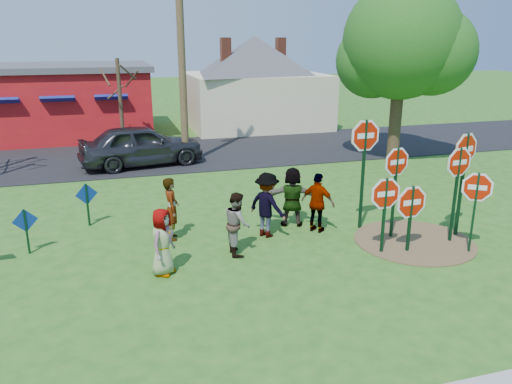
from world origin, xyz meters
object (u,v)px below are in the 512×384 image
stop_sign_b (365,146)px  utility_pole (181,40)px  person_b (172,209)px  leafy_tree (404,47)px  stop_sign_d (465,159)px  suv (141,145)px  stop_sign_c (458,173)px  person_a (162,242)px  stop_sign_a (385,199)px

stop_sign_b → utility_pole: size_ratio=0.34×
person_b → leafy_tree: size_ratio=0.23×
stop_sign_d → suv: (-7.83, 10.50, -1.28)m
stop_sign_c → person_a: size_ratio=1.70×
stop_sign_d → stop_sign_a: bearing=174.0°
stop_sign_b → person_b: 5.58m
person_b → leafy_tree: (10.66, 6.22, 4.05)m
stop_sign_c → person_b: size_ratio=1.58×
stop_sign_a → stop_sign_d: size_ratio=0.70×
stop_sign_a → suv: bearing=115.3°
person_b → utility_pole: size_ratio=0.18×
stop_sign_d → person_a: size_ratio=1.90×
person_b → stop_sign_c: bearing=-104.3°
stop_sign_a → utility_pole: 11.80m
utility_pole → stop_sign_a: bearing=-72.3°
stop_sign_b → stop_sign_d: (2.31, -1.26, -0.21)m
suv → stop_sign_c: bearing=-155.3°
person_b → suv: (-0.21, 8.52, 0.05)m
suv → leafy_tree: size_ratio=0.67×
person_b → suv: bearing=5.0°
stop_sign_c → person_b: (-7.18, 2.31, -1.05)m
stop_sign_d → leafy_tree: 9.15m
stop_sign_c → suv: (-7.39, 10.84, -1.01)m
stop_sign_a → stop_sign_c: (2.16, 0.13, 0.49)m
stop_sign_a → stop_sign_b: bearing=80.4°
person_b → utility_pole: bearing=-7.6°
person_b → stop_sign_b: bearing=-94.0°
suv → stop_sign_d: bearing=-152.8°
person_b → person_a: bearing=170.8°
stop_sign_c → utility_pole: 12.35m
stop_sign_b → utility_pole: 10.05m
stop_sign_a → stop_sign_d: (2.60, 0.47, 0.76)m
stop_sign_b → person_b: stop_sign_b is taller
suv → stop_sign_a: bearing=-164.0°
person_a → utility_pole: size_ratio=0.16×
stop_sign_b → stop_sign_c: (1.87, -1.61, -0.49)m
stop_sign_a → stop_sign_c: size_ratio=0.78×
stop_sign_a → person_b: (-5.02, 2.44, -0.57)m
stop_sign_c → person_b: bearing=155.2°
stop_sign_c → stop_sign_d: 0.63m
stop_sign_d → person_a: stop_sign_d is taller
stop_sign_a → person_b: size_ratio=1.23×
stop_sign_a → utility_pole: (-3.40, 10.66, 3.75)m
stop_sign_b → person_a: size_ratio=2.06×
utility_pole → person_b: bearing=-101.2°
stop_sign_b → utility_pole: (-3.69, 8.92, 2.77)m
utility_pole → stop_sign_d: bearing=-59.5°
stop_sign_b → stop_sign_d: bearing=-32.9°
stop_sign_d → person_a: (-8.10, -0.11, -1.40)m
stop_sign_b → leafy_tree: 9.11m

